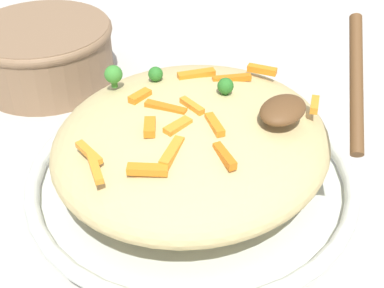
% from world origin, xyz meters
% --- Properties ---
extents(ground_plane, '(2.40, 2.40, 0.00)m').
position_xyz_m(ground_plane, '(0.00, 0.00, 0.00)').
color(ground_plane, beige).
extents(serving_bowl, '(0.36, 0.36, 0.04)m').
position_xyz_m(serving_bowl, '(0.00, 0.00, 0.02)').
color(serving_bowl, silver).
rests_on(serving_bowl, ground_plane).
extents(pasta_mound, '(0.30, 0.28, 0.08)m').
position_xyz_m(pasta_mound, '(0.00, 0.00, 0.07)').
color(pasta_mound, '#D1BA7A').
rests_on(pasta_mound, serving_bowl).
extents(carrot_piece_0, '(0.01, 0.03, 0.01)m').
position_xyz_m(carrot_piece_0, '(0.00, -0.00, 0.11)').
color(carrot_piece_0, orange).
rests_on(carrot_piece_0, pasta_mound).
extents(carrot_piece_1, '(0.03, 0.03, 0.01)m').
position_xyz_m(carrot_piece_1, '(-0.09, -0.03, 0.11)').
color(carrot_piece_1, orange).
rests_on(carrot_piece_1, pasta_mound).
extents(carrot_piece_2, '(0.03, 0.02, 0.01)m').
position_xyz_m(carrot_piece_2, '(-0.05, 0.01, 0.11)').
color(carrot_piece_2, orange).
rests_on(carrot_piece_2, pasta_mound).
extents(carrot_piece_3, '(0.02, 0.04, 0.01)m').
position_xyz_m(carrot_piece_3, '(-0.11, 0.03, 0.11)').
color(carrot_piece_3, orange).
rests_on(carrot_piece_3, pasta_mound).
extents(carrot_piece_4, '(0.03, 0.04, 0.01)m').
position_xyz_m(carrot_piece_4, '(-0.12, 0.01, 0.11)').
color(carrot_piece_4, orange).
rests_on(carrot_piece_4, pasta_mound).
extents(carrot_piece_5, '(0.03, 0.01, 0.01)m').
position_xyz_m(carrot_piece_5, '(-0.03, -0.01, 0.11)').
color(carrot_piece_5, orange).
rests_on(carrot_piece_5, pasta_mound).
extents(carrot_piece_6, '(0.02, 0.03, 0.01)m').
position_xyz_m(carrot_piece_6, '(-0.04, -0.07, 0.11)').
color(carrot_piece_6, orange).
rests_on(carrot_piece_6, pasta_mound).
extents(carrot_piece_7, '(0.02, 0.04, 0.01)m').
position_xyz_m(carrot_piece_7, '(-0.02, 0.02, 0.11)').
color(carrot_piece_7, orange).
rests_on(carrot_piece_7, pasta_mound).
extents(carrot_piece_8, '(0.03, 0.01, 0.01)m').
position_xyz_m(carrot_piece_8, '(-0.02, 0.06, 0.11)').
color(carrot_piece_8, orange).
rests_on(carrot_piece_8, pasta_mound).
extents(carrot_piece_9, '(0.02, 0.03, 0.01)m').
position_xyz_m(carrot_piece_9, '(-0.01, -0.04, 0.11)').
color(carrot_piece_9, orange).
rests_on(carrot_piece_9, pasta_mound).
extents(carrot_piece_10, '(0.04, 0.03, 0.01)m').
position_xyz_m(carrot_piece_10, '(0.08, 0.01, 0.11)').
color(carrot_piece_10, orange).
rests_on(carrot_piece_10, pasta_mound).
extents(carrot_piece_11, '(0.04, 0.03, 0.01)m').
position_xyz_m(carrot_piece_11, '(0.06, 0.04, 0.11)').
color(carrot_piece_11, orange).
rests_on(carrot_piece_11, pasta_mound).
extents(carrot_piece_12, '(0.03, 0.02, 0.01)m').
position_xyz_m(carrot_piece_12, '(0.09, -0.09, 0.11)').
color(carrot_piece_12, orange).
rests_on(carrot_piece_12, pasta_mound).
extents(carrot_piece_13, '(0.02, 0.03, 0.01)m').
position_xyz_m(carrot_piece_13, '(0.12, -0.01, 0.11)').
color(carrot_piece_13, orange).
rests_on(carrot_piece_13, pasta_mound).
extents(carrot_piece_14, '(0.04, 0.02, 0.01)m').
position_xyz_m(carrot_piece_14, '(-0.06, -0.03, 0.11)').
color(carrot_piece_14, orange).
rests_on(carrot_piece_14, pasta_mound).
extents(broccoli_floret_0, '(0.02, 0.02, 0.02)m').
position_xyz_m(broccoli_floret_0, '(0.03, 0.07, 0.11)').
color(broccoli_floret_0, '#296820').
rests_on(broccoli_floret_0, pasta_mound).
extents(broccoli_floret_1, '(0.02, 0.02, 0.03)m').
position_xyz_m(broccoli_floret_1, '(-0.01, 0.10, 0.12)').
color(broccoli_floret_1, '#377928').
rests_on(broccoli_floret_1, pasta_mound).
extents(broccoli_floret_2, '(0.02, 0.02, 0.02)m').
position_xyz_m(broccoli_floret_2, '(0.04, -0.01, 0.12)').
color(broccoli_floret_2, '#296820').
rests_on(broccoli_floret_2, pasta_mound).
extents(serving_spoon, '(0.12, 0.11, 0.09)m').
position_xyz_m(serving_spoon, '(0.05, -0.10, 0.13)').
color(serving_spoon, brown).
rests_on(serving_spoon, pasta_mound).
extents(companion_bowl, '(0.20, 0.20, 0.09)m').
position_xyz_m(companion_bowl, '(0.06, 0.32, 0.05)').
color(companion_bowl, '#8C6B4C').
rests_on(companion_bowl, ground_plane).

